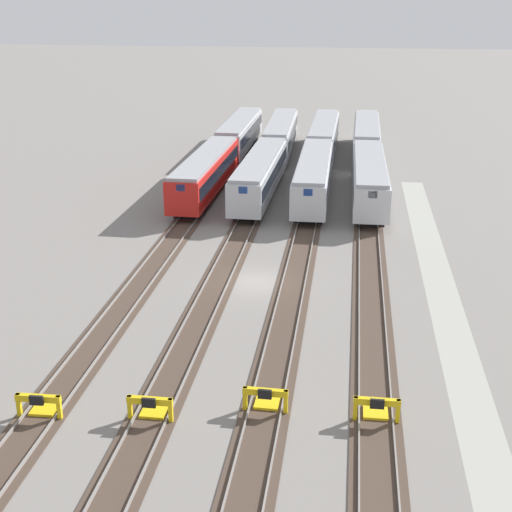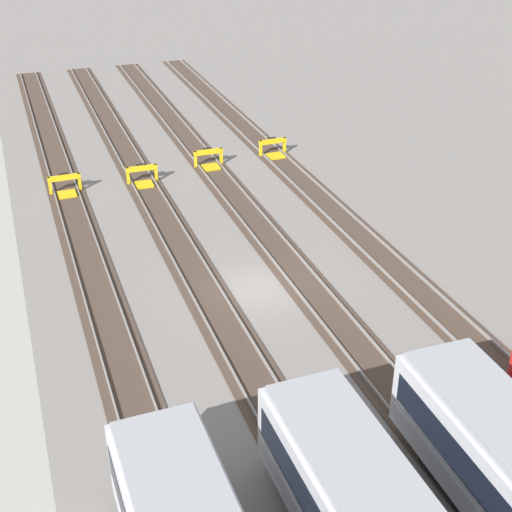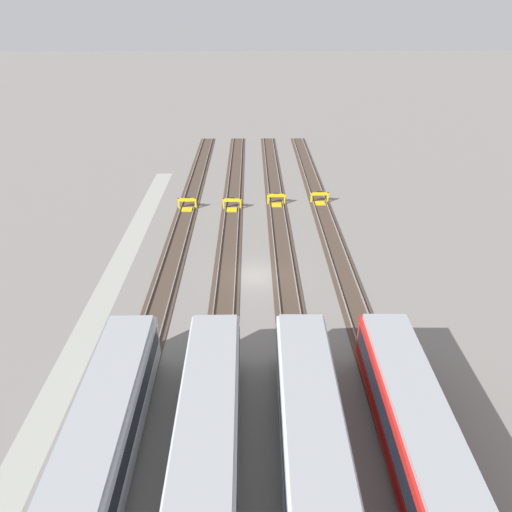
{
  "view_description": "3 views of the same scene",
  "coord_description": "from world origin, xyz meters",
  "px_view_note": "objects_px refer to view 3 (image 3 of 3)",
  "views": [
    {
      "loc": [
        -41.46,
        -5.64,
        17.41
      ],
      "look_at": [
        -0.03,
        0.0,
        1.8
      ],
      "focal_mm": 50.0,
      "sensor_mm": 36.0,
      "label": 1
    },
    {
      "loc": [
        27.46,
        -10.0,
        18.02
      ],
      "look_at": [
        -0.03,
        0.0,
        1.8
      ],
      "focal_mm": 50.0,
      "sensor_mm": 36.0,
      "label": 2
    },
    {
      "loc": [
        35.38,
        -0.39,
        20.03
      ],
      "look_at": [
        -0.03,
        0.0,
        1.8
      ],
      "focal_mm": 35.0,
      "sensor_mm": 36.0,
      "label": 3
    }
  ],
  "objects_px": {
    "subway_car_front_row_right_inner": "(314,456)",
    "bumper_stop_middle_track": "(276,200)",
    "subway_car_back_row_leftmost": "(96,458)",
    "bumper_stop_nearest_track": "(187,205)",
    "bumper_stop_far_inner_track": "(320,199)",
    "subway_car_front_row_centre": "(206,457)",
    "subway_car_back_row_centre": "(424,455)",
    "bumper_stop_near_inner_track": "(232,205)"
  },
  "relations": [
    {
      "from": "bumper_stop_near_inner_track",
      "to": "bumper_stop_middle_track",
      "type": "relative_size",
      "value": 1.0
    },
    {
      "from": "subway_car_front_row_centre",
      "to": "bumper_stop_near_inner_track",
      "type": "relative_size",
      "value": 8.99
    },
    {
      "from": "subway_car_back_row_leftmost",
      "to": "bumper_stop_near_inner_track",
      "type": "bearing_deg",
      "value": 171.95
    },
    {
      "from": "subway_car_back_row_leftmost",
      "to": "bumper_stop_nearest_track",
      "type": "height_order",
      "value": "subway_car_back_row_leftmost"
    },
    {
      "from": "bumper_stop_middle_track",
      "to": "subway_car_front_row_centre",
      "type": "bearing_deg",
      "value": -7.72
    },
    {
      "from": "subway_car_front_row_right_inner",
      "to": "bumper_stop_nearest_track",
      "type": "relative_size",
      "value": 9.01
    },
    {
      "from": "subway_car_front_row_right_inner",
      "to": "bumper_stop_near_inner_track",
      "type": "height_order",
      "value": "subway_car_front_row_right_inner"
    },
    {
      "from": "bumper_stop_far_inner_track",
      "to": "subway_car_front_row_right_inner",
      "type": "bearing_deg",
      "value": -7.68
    },
    {
      "from": "subway_car_back_row_leftmost",
      "to": "bumper_stop_middle_track",
      "type": "xyz_separation_m",
      "value": [
        -35.63,
        9.67,
        -1.53
      ]
    },
    {
      "from": "subway_car_back_row_centre",
      "to": "bumper_stop_far_inner_track",
      "type": "distance_m",
      "value": 36.12
    },
    {
      "from": "subway_car_front_row_right_inner",
      "to": "bumper_stop_near_inner_track",
      "type": "bearing_deg",
      "value": -172.07
    },
    {
      "from": "subway_car_back_row_centre",
      "to": "bumper_stop_middle_track",
      "type": "xyz_separation_m",
      "value": [
        -35.63,
        -4.86,
        -1.53
      ]
    },
    {
      "from": "subway_car_front_row_right_inner",
      "to": "subway_car_front_row_centre",
      "type": "bearing_deg",
      "value": -90.0
    },
    {
      "from": "subway_car_front_row_right_inner",
      "to": "bumper_stop_middle_track",
      "type": "xyz_separation_m",
      "value": [
        -35.63,
        0.04,
        -1.53
      ]
    },
    {
      "from": "subway_car_front_row_right_inner",
      "to": "subway_car_back_row_centre",
      "type": "relative_size",
      "value": 1.0
    },
    {
      "from": "subway_car_front_row_right_inner",
      "to": "bumper_stop_near_inner_track",
      "type": "xyz_separation_m",
      "value": [
        -34.28,
        -4.77,
        -1.53
      ]
    },
    {
      "from": "bumper_stop_nearest_track",
      "to": "bumper_stop_far_inner_track",
      "type": "xyz_separation_m",
      "value": [
        -1.68,
        14.44,
        0.0
      ]
    },
    {
      "from": "subway_car_front_row_centre",
      "to": "bumper_stop_middle_track",
      "type": "height_order",
      "value": "subway_car_front_row_centre"
    },
    {
      "from": "subway_car_back_row_leftmost",
      "to": "bumper_stop_far_inner_track",
      "type": "distance_m",
      "value": 38.92
    },
    {
      "from": "subway_car_front_row_right_inner",
      "to": "bumper_stop_middle_track",
      "type": "height_order",
      "value": "subway_car_front_row_right_inner"
    },
    {
      "from": "subway_car_back_row_centre",
      "to": "bumper_stop_nearest_track",
      "type": "relative_size",
      "value": 9.01
    },
    {
      "from": "bumper_stop_far_inner_track",
      "to": "subway_car_back_row_centre",
      "type": "bearing_deg",
      "value": 0.06
    },
    {
      "from": "subway_car_back_row_leftmost",
      "to": "bumper_stop_far_inner_track",
      "type": "xyz_separation_m",
      "value": [
        -36.09,
        14.48,
        -1.53
      ]
    },
    {
      "from": "subway_car_back_row_centre",
      "to": "bumper_stop_near_inner_track",
      "type": "distance_m",
      "value": 35.65
    },
    {
      "from": "subway_car_front_row_centre",
      "to": "subway_car_back_row_centre",
      "type": "bearing_deg",
      "value": 90.0
    },
    {
      "from": "subway_car_front_row_right_inner",
      "to": "subway_car_back_row_leftmost",
      "type": "relative_size",
      "value": 1.0
    },
    {
      "from": "subway_car_front_row_centre",
      "to": "subway_car_back_row_centre",
      "type": "distance_m",
      "value": 9.68
    },
    {
      "from": "bumper_stop_middle_track",
      "to": "bumper_stop_far_inner_track",
      "type": "bearing_deg",
      "value": 95.41
    },
    {
      "from": "subway_car_front_row_centre",
      "to": "subway_car_back_row_centre",
      "type": "height_order",
      "value": "same"
    },
    {
      "from": "subway_car_back_row_centre",
      "to": "bumper_stop_near_inner_track",
      "type": "relative_size",
      "value": 9.0
    },
    {
      "from": "bumper_stop_near_inner_track",
      "to": "subway_car_back_row_leftmost",
      "type": "bearing_deg",
      "value": -8.05
    },
    {
      "from": "subway_car_back_row_centre",
      "to": "bumper_stop_far_inner_track",
      "type": "bearing_deg",
      "value": -179.94
    },
    {
      "from": "subway_car_front_row_centre",
      "to": "bumper_stop_near_inner_track",
      "type": "xyz_separation_m",
      "value": [
        -34.28,
        0.01,
        -1.53
      ]
    },
    {
      "from": "bumper_stop_nearest_track",
      "to": "bumper_stop_middle_track",
      "type": "height_order",
      "value": "same"
    },
    {
      "from": "bumper_stop_near_inner_track",
      "to": "bumper_stop_far_inner_track",
      "type": "bearing_deg",
      "value": 100.65
    },
    {
      "from": "subway_car_front_row_right_inner",
      "to": "bumper_stop_far_inner_track",
      "type": "bearing_deg",
      "value": 172.32
    },
    {
      "from": "bumper_stop_far_inner_track",
      "to": "bumper_stop_middle_track",
      "type": "bearing_deg",
      "value": -84.59
    },
    {
      "from": "subway_car_back_row_centre",
      "to": "bumper_stop_nearest_track",
      "type": "height_order",
      "value": "subway_car_back_row_centre"
    },
    {
      "from": "subway_car_front_row_centre",
      "to": "subway_car_back_row_leftmost",
      "type": "relative_size",
      "value": 1.0
    },
    {
      "from": "bumper_stop_near_inner_track",
      "to": "bumper_stop_middle_track",
      "type": "height_order",
      "value": "same"
    },
    {
      "from": "subway_car_back_row_leftmost",
      "to": "bumper_stop_far_inner_track",
      "type": "height_order",
      "value": "subway_car_back_row_leftmost"
    },
    {
      "from": "bumper_stop_middle_track",
      "to": "bumper_stop_near_inner_track",
      "type": "bearing_deg",
      "value": -74.28
    }
  ]
}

